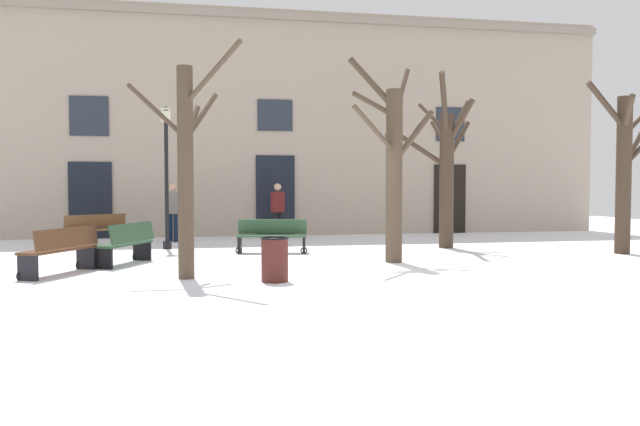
# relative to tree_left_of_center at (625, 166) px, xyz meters

# --- Properties ---
(ground_plane) EXTENTS (36.31, 36.31, 0.00)m
(ground_plane) POSITION_rel_tree_left_of_center_xyz_m (-7.56, -1.73, -2.15)
(ground_plane) COLOR white
(building_facade) EXTENTS (22.70, 0.60, 7.38)m
(building_facade) POSITION_rel_tree_left_of_center_xyz_m (-7.57, 7.23, 1.59)
(building_facade) COLOR tan
(building_facade) RESTS_ON ground
(tree_left_of_center) EXTENTS (2.47, 1.30, 4.17)m
(tree_left_of_center) POSITION_rel_tree_left_of_center_xyz_m (0.00, 0.00, 0.00)
(tree_left_of_center) COLOR #423326
(tree_left_of_center) RESTS_ON ground
(tree_near_facade) EXTENTS (2.24, 1.90, 4.54)m
(tree_near_facade) POSITION_rel_tree_left_of_center_xyz_m (-3.72, 2.19, -0.02)
(tree_near_facade) COLOR #423326
(tree_near_facade) RESTS_ON ground
(tree_center) EXTENTS (2.05, 1.81, 4.17)m
(tree_center) POSITION_rel_tree_left_of_center_xyz_m (-10.44, -2.13, -0.04)
(tree_center) COLOR #4C3D2D
(tree_center) RESTS_ON ground
(tree_foreground) EXTENTS (2.10, 1.78, 4.51)m
(tree_foreground) POSITION_rel_tree_left_of_center_xyz_m (-6.06, -0.55, 0.01)
(tree_foreground) COLOR #4C3D2D
(tree_foreground) RESTS_ON ground
(streetlamp) EXTENTS (0.30, 0.30, 3.74)m
(streetlamp) POSITION_rel_tree_left_of_center_xyz_m (-11.00, 3.33, 0.14)
(streetlamp) COLOR black
(streetlamp) RESTS_ON ground
(litter_bin) EXTENTS (0.50, 0.50, 0.78)m
(litter_bin) POSITION_rel_tree_left_of_center_xyz_m (-8.94, -2.84, -1.75)
(litter_bin) COLOR #4C1E19
(litter_bin) RESTS_ON ground
(bench_far_corner) EXTENTS (1.22, 1.77, 0.90)m
(bench_far_corner) POSITION_rel_tree_left_of_center_xyz_m (-12.77, -1.22, -1.68)
(bench_far_corner) COLOR #51331E
(bench_far_corner) RESTS_ON ground
(bench_near_center_tree) EXTENTS (1.79, 0.79, 0.83)m
(bench_near_center_tree) POSITION_rel_tree_left_of_center_xyz_m (-8.42, 1.82, -1.72)
(bench_near_center_tree) COLOR #2D4C33
(bench_near_center_tree) RESTS_ON ground
(bench_by_litter_bin) EXTENTS (1.76, 1.45, 0.86)m
(bench_by_litter_bin) POSITION_rel_tree_left_of_center_xyz_m (-12.91, 4.70, -1.70)
(bench_by_litter_bin) COLOR brown
(bench_by_litter_bin) RESTS_ON ground
(bench_back_to_back_right) EXTENTS (1.18, 1.72, 0.89)m
(bench_back_to_back_right) POSITION_rel_tree_left_of_center_xyz_m (-11.73, 0.11, -1.70)
(bench_back_to_back_right) COLOR #2D4C33
(bench_back_to_back_right) RESTS_ON ground
(person_by_shop_door) EXTENTS (0.44, 0.37, 1.72)m
(person_by_shop_door) POSITION_rel_tree_left_of_center_xyz_m (-10.91, 5.38, -1.19)
(person_by_shop_door) COLOR black
(person_by_shop_door) RESTS_ON ground
(person_strolling) EXTENTS (0.43, 0.32, 1.72)m
(person_strolling) POSITION_rel_tree_left_of_center_xyz_m (-7.75, 5.88, -1.19)
(person_strolling) COLOR black
(person_strolling) RESTS_ON ground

